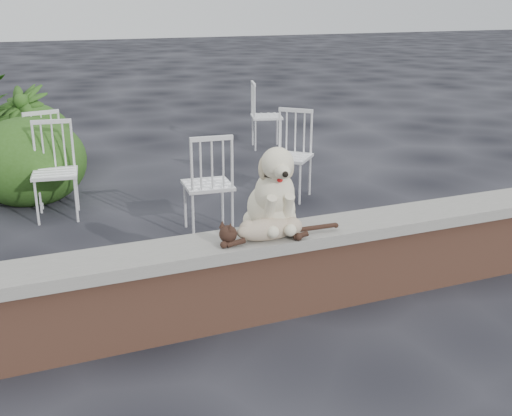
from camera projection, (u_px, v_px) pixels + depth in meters
name	position (u px, v px, depth m)	size (l,w,h in m)	color
ground	(372.00, 291.00, 4.62)	(60.00, 60.00, 0.00)	black
brick_wall	(374.00, 260.00, 4.54)	(6.00, 0.30, 0.50)	brown
capstone	(377.00, 223.00, 4.44)	(6.20, 0.40, 0.08)	slate
dog	(271.00, 187.00, 4.09)	(0.40, 0.53, 0.61)	beige
cat	(269.00, 227.00, 4.00)	(0.98, 0.24, 0.17)	tan
chair_c	(208.00, 183.00, 5.64)	(0.56, 0.56, 0.94)	white
chair_b	(55.00, 171.00, 6.02)	(0.56, 0.56, 0.94)	white
chair_a	(50.00, 158.00, 6.50)	(0.56, 0.56, 0.94)	white
chair_e	(267.00, 115.00, 8.87)	(0.56, 0.56, 0.94)	white
chair_d	(289.00, 155.00, 6.63)	(0.56, 0.56, 0.94)	white
potted_plant_b	(25.00, 137.00, 7.06)	(0.64, 0.64, 1.14)	#274F16
shrubbery	(28.00, 147.00, 7.32)	(1.21, 2.74, 0.95)	#274F16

